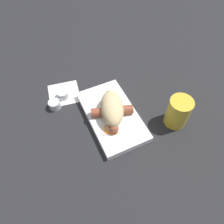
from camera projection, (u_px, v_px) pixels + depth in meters
name	position (u px, v px, depth m)	size (l,w,h in m)	color
ground_plane	(112.00, 118.00, 0.76)	(3.00, 3.00, 0.00)	#232326
food_tray	(112.00, 116.00, 0.75)	(0.28, 0.16, 0.02)	white
bread_roll	(112.00, 107.00, 0.72)	(0.16, 0.12, 0.06)	#DBBC84
sausage	(111.00, 111.00, 0.73)	(0.16, 0.14, 0.03)	brown
pickled_veggies	(110.00, 129.00, 0.71)	(0.06, 0.06, 0.00)	orange
napkin	(64.00, 93.00, 0.82)	(0.13, 0.13, 0.00)	white
condiment_cup_near	(63.00, 95.00, 0.80)	(0.04, 0.04, 0.03)	silver
condiment_cup_far	(55.00, 105.00, 0.78)	(0.04, 0.04, 0.03)	silver
drink_glass	(178.00, 112.00, 0.71)	(0.08, 0.08, 0.11)	gold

